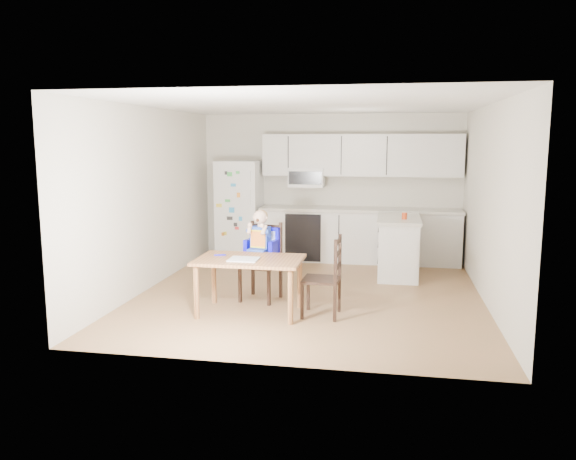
% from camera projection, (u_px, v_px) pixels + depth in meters
% --- Properties ---
extents(room, '(4.52, 5.01, 2.51)m').
position_uv_depth(room, '(315.00, 198.00, 7.85)').
color(room, olive).
rests_on(room, ground).
extents(refrigerator, '(0.72, 0.70, 1.70)m').
position_uv_depth(refrigerator, '(240.00, 210.00, 9.81)').
color(refrigerator, silver).
rests_on(refrigerator, ground).
extents(kitchen_run, '(3.37, 0.62, 2.15)m').
position_uv_depth(kitchen_run, '(358.00, 210.00, 9.53)').
color(kitchen_run, silver).
rests_on(kitchen_run, ground).
extents(kitchen_island, '(0.64, 1.22, 0.90)m').
position_uv_depth(kitchen_island, '(398.00, 246.00, 8.52)').
color(kitchen_island, silver).
rests_on(kitchen_island, ground).
extents(red_cup, '(0.08, 0.08, 0.10)m').
position_uv_depth(red_cup, '(405.00, 216.00, 8.25)').
color(red_cup, red).
rests_on(red_cup, kitchen_island).
extents(dining_table, '(1.24, 0.80, 0.67)m').
position_uv_depth(dining_table, '(250.00, 266.00, 6.63)').
color(dining_table, brown).
rests_on(dining_table, ground).
extents(napkin, '(0.34, 0.29, 0.01)m').
position_uv_depth(napkin, '(244.00, 259.00, 6.54)').
color(napkin, silver).
rests_on(napkin, dining_table).
extents(toddler_spoon, '(0.12, 0.06, 0.02)m').
position_uv_depth(toddler_spoon, '(219.00, 255.00, 6.77)').
color(toddler_spoon, '#0E0CD3').
rests_on(toddler_spoon, dining_table).
extents(chair_booster, '(0.52, 0.52, 1.17)m').
position_uv_depth(chair_booster, '(262.00, 245.00, 7.21)').
color(chair_booster, black).
rests_on(chair_booster, ground).
extents(chair_side, '(0.44, 0.44, 0.95)m').
position_uv_depth(chair_side, '(329.00, 272.00, 6.52)').
color(chair_side, black).
rests_on(chair_side, ground).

